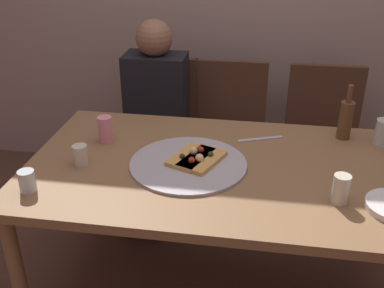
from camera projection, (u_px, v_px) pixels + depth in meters
The scene contains 15 objects.
dining_table at pixel (220, 180), 1.96m from camera, with size 1.64×0.95×0.74m.
pizza_tray at pixel (188, 164), 1.93m from camera, with size 0.50×0.50×0.01m, color #ADADB2.
pizza_slice_last at pixel (201, 160), 1.92m from camera, with size 0.20×0.25×0.05m.
pizza_slice_extra at pixel (191, 156), 1.95m from camera, with size 0.20×0.25×0.05m.
wine_bottle at pixel (346, 119), 2.12m from camera, with size 0.06×0.06×0.26m.
tumbler_near at pixel (80, 155), 1.92m from camera, with size 0.06×0.06×0.09m, color beige.
tumbler_far at pixel (383, 132), 2.08m from camera, with size 0.08×0.08×0.12m, color #B7C6BC.
wine_glass at pixel (341, 189), 1.66m from camera, with size 0.06×0.06×0.11m, color beige.
short_glass at pixel (27, 181), 1.73m from camera, with size 0.06×0.06×0.09m, color silver.
soda_can at pixel (105, 129), 2.11m from camera, with size 0.07×0.07×0.12m, color pink.
table_knife at pixel (260, 139), 2.15m from camera, with size 0.22×0.02×0.01m, color #B7B7BC.
chair_left at pixel (160, 123), 2.87m from camera, with size 0.44×0.44×0.90m.
chair_middle at pixel (228, 128), 2.81m from camera, with size 0.44×0.44×0.90m.
chair_right at pixel (323, 134), 2.73m from camera, with size 0.44×0.44×0.90m.
guest_in_sweater at pixel (153, 114), 2.68m from camera, with size 0.36×0.56×1.17m.
Camera 1 is at (0.15, -1.68, 1.69)m, focal length 42.75 mm.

